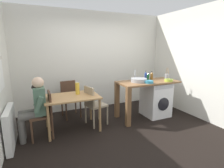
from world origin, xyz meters
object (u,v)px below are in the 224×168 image
(chair_person_seat, at_px, (45,112))
(chair_spare_by_wall, at_px, (70,97))
(seated_person, at_px, (35,105))
(bottle_tall_green, at_px, (146,76))
(utensil_crock, at_px, (167,76))
(chair_opposite, at_px, (93,103))
(mixing_bowl, at_px, (149,82))
(vase, at_px, (77,89))
(bottle_clear_small, at_px, (152,76))
(washing_machine, at_px, (156,99))
(colander, at_px, (169,80))
(bottle_squat_brown, at_px, (148,76))
(dining_table, at_px, (72,100))

(chair_person_seat, xyz_separation_m, chair_spare_by_wall, (0.64, 0.87, 0.00))
(seated_person, relative_size, bottle_tall_green, 4.91)
(bottle_tall_green, height_order, utensil_crock, utensil_crock)
(chair_spare_by_wall, bearing_deg, utensil_crock, 154.24)
(chair_opposite, height_order, seated_person, seated_person)
(mixing_bowl, distance_m, vase, 1.63)
(chair_person_seat, bearing_deg, bottle_clear_small, -87.25)
(seated_person, relative_size, mixing_bowl, 5.69)
(chair_spare_by_wall, height_order, utensil_crock, utensil_crock)
(mixing_bowl, bearing_deg, vase, 167.19)
(bottle_tall_green, bearing_deg, chair_person_seat, -176.54)
(bottle_clear_small, distance_m, mixing_bowl, 0.50)
(washing_machine, height_order, vase, vase)
(chair_spare_by_wall, relative_size, bottle_tall_green, 3.68)
(washing_machine, height_order, utensil_crock, utensil_crock)
(chair_person_seat, height_order, colander, colander)
(bottle_clear_small, relative_size, vase, 0.87)
(chair_person_seat, distance_m, chair_opposite, 1.03)
(chair_opposite, relative_size, bottle_squat_brown, 4.61)
(colander, bearing_deg, seated_person, 176.62)
(chair_opposite, distance_m, bottle_clear_small, 1.68)
(chair_opposite, relative_size, mixing_bowl, 4.27)
(chair_opposite, relative_size, seated_person, 0.75)
(bottle_tall_green, height_order, bottle_clear_small, bottle_tall_green)
(bottle_clear_small, bearing_deg, vase, 179.98)
(washing_machine, relative_size, colander, 4.30)
(chair_spare_by_wall, bearing_deg, chair_person_seat, 46.28)
(washing_machine, relative_size, utensil_crock, 2.87)
(chair_person_seat, relative_size, utensil_crock, 3.00)
(chair_spare_by_wall, distance_m, seated_person, 1.20)
(chair_spare_by_wall, distance_m, bottle_squat_brown, 2.05)
(bottle_squat_brown, distance_m, vase, 1.82)
(dining_table, distance_m, utensil_crock, 2.51)
(chair_opposite, relative_size, chair_spare_by_wall, 1.00)
(chair_opposite, xyz_separation_m, bottle_squat_brown, (1.48, 0.06, 0.50))
(utensil_crock, height_order, colander, utensil_crock)
(colander, bearing_deg, mixing_bowl, 177.99)
(mixing_bowl, xyz_separation_m, utensil_crock, (0.75, 0.25, 0.04))
(mixing_bowl, bearing_deg, bottle_clear_small, 46.36)
(bottle_squat_brown, bearing_deg, bottle_tall_green, -157.60)
(chair_spare_by_wall, bearing_deg, mixing_bowl, 140.22)
(seated_person, bearing_deg, dining_table, -83.31)
(vase, bearing_deg, chair_person_seat, -164.11)
(seated_person, height_order, bottle_tall_green, seated_person)
(chair_spare_by_wall, bearing_deg, chair_opposite, 109.98)
(dining_table, height_order, bottle_tall_green, bottle_tall_green)
(washing_machine, distance_m, colander, 0.59)
(colander, bearing_deg, bottle_squat_brown, 132.93)
(chair_spare_by_wall, bearing_deg, bottle_clear_small, 153.64)
(seated_person, relative_size, utensil_crock, 4.01)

